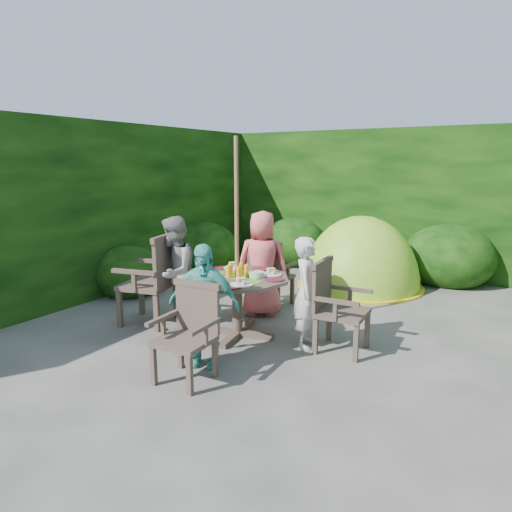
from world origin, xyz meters
The scene contains 13 objects.
ground centered at (0.00, 0.00, 0.00)m, with size 60.00×60.00×0.00m, color #484540.
hedge_enclosure centered at (0.00, 1.33, 1.25)m, with size 9.00×9.00×2.50m.
patio_table centered at (-1.02, -0.36, 0.58)m, with size 1.38×1.38×0.83m.
parasol_pole centered at (-1.02, -0.36, 1.10)m, with size 0.04×0.04×2.20m, color brown.
garden_chair_right centered at (0.06, -0.15, 0.48)m, with size 0.52×0.57×0.91m.
garden_chair_left centered at (-2.09, -0.55, 0.57)m, with size 0.70×0.76×1.06m.
garden_chair_back centered at (-1.23, 0.72, 0.47)m, with size 0.54×0.48×0.89m.
garden_chair_front centered at (-0.81, -1.45, 0.45)m, with size 0.53×0.48×0.84m.
child_right centered at (-0.23, -0.22, 0.59)m, with size 0.43×0.28×1.18m, color silver.
child_left centered at (-1.81, -0.51, 0.66)m, with size 0.64×0.50×1.32m, color gray.
child_back centered at (-1.17, 0.42, 0.67)m, with size 0.66×0.43×1.34m, color #F06363.
child_front centered at (-0.88, -1.15, 0.60)m, with size 0.70×0.29×1.19m, color #4FBAAC.
dome_tent centered at (-0.54, 2.39, 0.00)m, with size 2.09×2.09×2.24m.
Camera 1 is at (1.72, -4.42, 1.93)m, focal length 32.00 mm.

